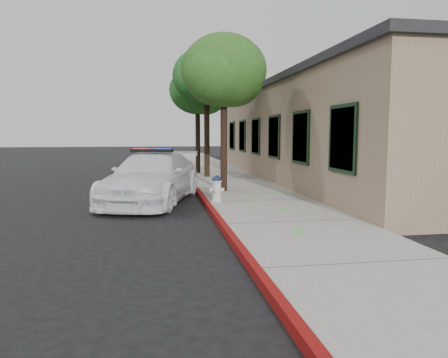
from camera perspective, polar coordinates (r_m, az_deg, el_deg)
ground at (r=9.01m, az=-0.43°, el=-7.09°), size 120.00×120.00×0.00m
sidewalk at (r=12.20m, az=4.84°, el=-3.24°), size 3.20×60.00×0.15m
red_curb at (r=11.92m, az=-2.37°, el=-3.42°), size 0.14×60.00×0.16m
clapboard_building at (r=19.41m, az=15.28°, el=6.15°), size 7.30×20.89×4.24m
police_car at (r=12.77m, az=-9.75°, el=0.21°), size 3.52×5.59×1.63m
fire_hydrant at (r=11.91m, az=-1.01°, el=-1.26°), size 0.43×0.37×0.75m
street_tree_near at (r=14.18m, az=0.01°, el=14.11°), size 2.84×2.89×5.19m
street_tree_mid at (r=18.88m, az=-2.40°, el=13.44°), size 2.99×3.11×5.71m
street_tree_far at (r=20.65m, az=-3.52°, el=11.65°), size 2.83×2.78×5.17m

